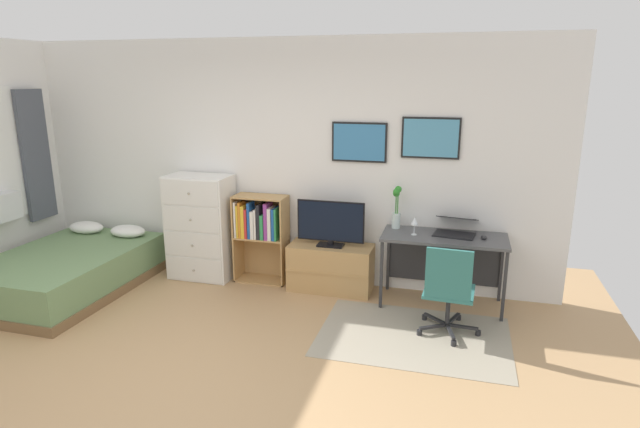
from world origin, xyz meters
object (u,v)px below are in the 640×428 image
office_chair (449,289)px  wine_glass (415,222)px  television (331,224)px  computer_mouse (484,237)px  bed (68,270)px  dresser (201,227)px  tv_stand (331,268)px  bamboo_vase (396,208)px  laptop (456,227)px  bookshelf (260,229)px  desk (444,247)px

office_chair → wine_glass: wine_glass is taller
television → wine_glass: television is taller
computer_mouse → wine_glass: (-0.68, -0.04, 0.12)m
bed → office_chair: bearing=0.6°
dresser → tv_stand: dresser is taller
office_chair → computer_mouse: office_chair is taller
bed → tv_stand: bearing=15.9°
office_chair → wine_glass: size_ratio=4.78×
office_chair → bamboo_vase: bamboo_vase is taller
bamboo_vase → bed: bearing=-166.3°
laptop → bookshelf: bearing=-171.7°
dresser → desk: bearing=0.3°
television → office_chair: bearing=-30.1°
office_chair → desk: bearing=99.5°
laptop → desk: bearing=-145.9°
dresser → office_chair: (2.82, -0.75, -0.15)m
television → computer_mouse: television is taller
dresser → computer_mouse: bearing=-1.1°
desk → wine_glass: size_ratio=6.86×
bed → computer_mouse: computer_mouse is taller
dresser → television: size_ratio=1.64×
laptop → computer_mouse: 0.31m
tv_stand → bamboo_vase: size_ratio=2.01×
laptop → wine_glass: size_ratio=2.67×
dresser → laptop: bearing=1.3°
desk → office_chair: 0.78m
television → desk: television is taller
desk → computer_mouse: (0.38, -0.07, 0.16)m
desk → bamboo_vase: 0.63m
bamboo_vase → wine_glass: 0.30m
dresser → bed: bearing=-148.7°
bed → bamboo_vase: 3.65m
bed → wine_glass: (3.68, 0.65, 0.65)m
dresser → desk: dresser is taller
office_chair → bamboo_vase: 1.14m
television → office_chair: (1.27, -0.74, -0.30)m
wine_glass → bookshelf: bearing=174.8°
dresser → office_chair: bearing=-14.8°
dresser → wine_glass: size_ratio=6.71×
television → bamboo_vase: size_ratio=1.62×
dresser → laptop: 2.85m
tv_stand → laptop: (1.30, 0.05, 0.55)m
computer_mouse → bed: bearing=-170.9°
tv_stand → wine_glass: size_ratio=5.06×
desk → laptop: size_ratio=2.57×
dresser → office_chair: 2.92m
bookshelf → computer_mouse: (2.41, -0.11, 0.14)m
laptop → wine_glass: wine_glass is taller
bookshelf → laptop: bookshelf is taller
dresser → tv_stand: size_ratio=1.33×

